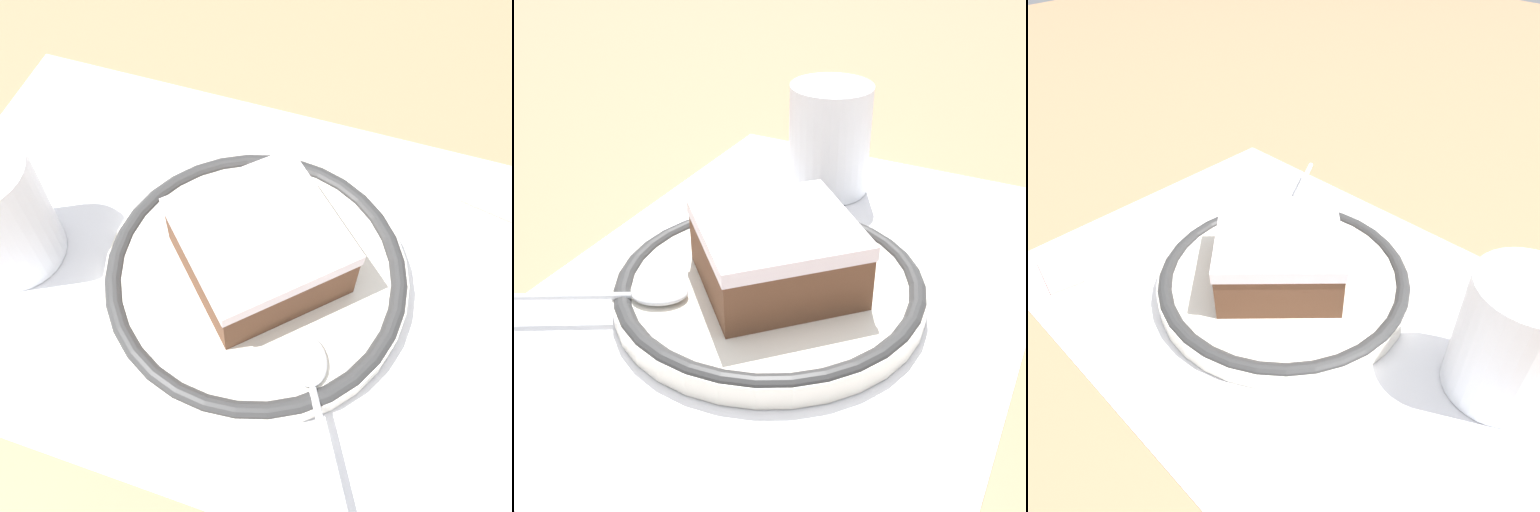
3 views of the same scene
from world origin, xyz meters
The scene contains 6 objects.
ground_plane centered at (0.00, 0.00, 0.00)m, with size 2.40×2.40×0.00m, color #9E7551.
placemat centered at (0.00, 0.00, 0.00)m, with size 0.48×0.33×0.00m, color white.
plate centered at (0.03, -0.01, 0.01)m, with size 0.22×0.22×0.02m.
cake_slice centered at (0.03, 0.00, 0.04)m, with size 0.14×0.14×0.05m.
spoon centered at (0.09, -0.07, 0.02)m, with size 0.08×0.12×0.01m.
sugar_packet centered at (0.19, 0.13, 0.00)m, with size 0.05×0.03×0.01m, color #E5998C.
Camera 1 is at (0.10, -0.21, 0.40)m, focal length 42.87 mm.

